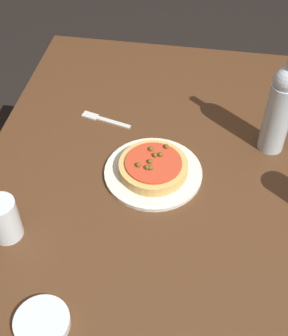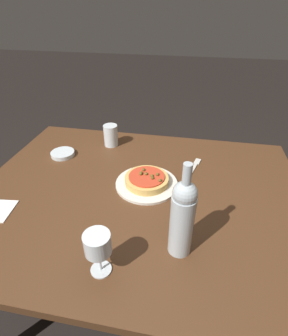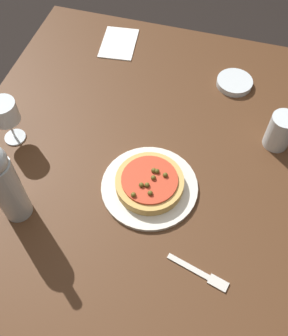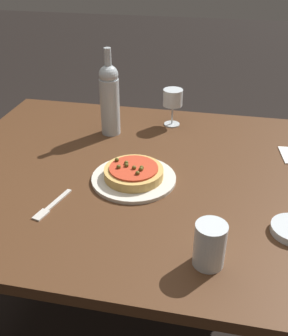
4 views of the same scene
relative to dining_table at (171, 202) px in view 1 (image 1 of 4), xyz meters
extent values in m
plane|color=black|center=(0.00, 0.00, -0.67)|extent=(14.00, 14.00, 0.00)
cube|color=#4C2D19|center=(0.00, 0.00, 0.06)|extent=(1.38, 1.08, 0.03)
cylinder|color=#4C2D19|center=(-0.63, -0.48, -0.31)|extent=(0.06, 0.06, 0.71)
cylinder|color=silver|center=(-0.03, -0.06, 0.08)|extent=(0.27, 0.27, 0.01)
cylinder|color=tan|center=(-0.03, -0.06, 0.11)|extent=(0.19, 0.19, 0.03)
cylinder|color=red|center=(-0.03, -0.06, 0.12)|extent=(0.16, 0.16, 0.01)
sphere|color=brown|center=(0.00, -0.06, 0.13)|extent=(0.01, 0.01, 0.01)
sphere|color=brown|center=(-0.05, -0.05, 0.13)|extent=(0.01, 0.01, 0.01)
sphere|color=brown|center=(-0.01, -0.09, 0.13)|extent=(0.01, 0.01, 0.01)
sphere|color=brown|center=(-0.09, -0.03, 0.13)|extent=(0.01, 0.01, 0.01)
sphere|color=brown|center=(-0.02, -0.06, 0.13)|extent=(0.01, 0.01, 0.01)
sphere|color=brown|center=(0.00, -0.07, 0.13)|extent=(0.01, 0.01, 0.01)
sphere|color=brown|center=(-0.07, -0.07, 0.13)|extent=(0.01, 0.01, 0.01)
sphere|color=brown|center=(-0.05, -0.04, 0.13)|extent=(0.01, 0.01, 0.01)
cylinder|color=#B2BCC1|center=(-0.19, 0.27, 0.19)|extent=(0.07, 0.07, 0.22)
sphere|color=#B2BCC1|center=(-0.19, 0.27, 0.31)|extent=(0.07, 0.07, 0.07)
cylinder|color=silver|center=(0.23, -0.38, 0.14)|extent=(0.08, 0.08, 0.12)
cylinder|color=silver|center=(0.45, -0.22, 0.09)|extent=(0.12, 0.12, 0.02)
cube|color=beige|center=(-0.22, -0.21, 0.08)|extent=(0.04, 0.11, 0.00)
cube|color=beige|center=(-0.24, -0.29, 0.08)|extent=(0.04, 0.05, 0.00)
camera|label=1|loc=(0.85, 0.06, 1.03)|focal=50.00mm
camera|label=2|loc=(-0.19, 0.85, 0.78)|focal=28.00mm
camera|label=3|loc=(-0.58, -0.20, 1.03)|focal=42.00mm
camera|label=4|loc=(0.22, -1.09, 0.76)|focal=42.00mm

